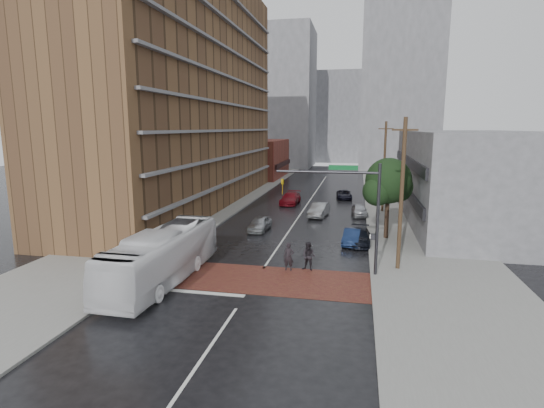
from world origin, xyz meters
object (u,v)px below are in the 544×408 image
at_px(transit_bus, 163,256).
at_px(pedestrian_a, 289,257).
at_px(pedestrian_b, 309,256).
at_px(car_parked_mid, 359,237).
at_px(suv_travel, 344,195).
at_px(car_travel_c, 290,198).
at_px(car_parked_near, 352,237).
at_px(car_parked_far, 359,210).
at_px(car_travel_a, 260,224).
at_px(car_travel_b, 319,210).

xyz_separation_m(transit_bus, pedestrian_a, (7.21, 3.52, -0.67)).
bearing_deg(pedestrian_b, car_parked_mid, 80.02).
bearing_deg(pedestrian_b, transit_bus, -141.25).
bearing_deg(suv_travel, car_travel_c, -146.08).
distance_m(car_parked_near, car_parked_far, 11.47).
bearing_deg(transit_bus, suv_travel, 74.62).
distance_m(pedestrian_b, car_travel_a, 11.50).
height_order(pedestrian_a, car_parked_near, pedestrian_a).
relative_size(pedestrian_a, car_parked_far, 0.48).
xyz_separation_m(pedestrian_a, car_travel_a, (-4.37, 10.29, -0.27)).
bearing_deg(car_travel_b, suv_travel, 87.56).
xyz_separation_m(car_travel_b, car_parked_near, (3.63, -10.24, -0.11)).
bearing_deg(car_parked_mid, transit_bus, -135.63).
distance_m(car_travel_b, car_parked_near, 10.86).
relative_size(pedestrian_b, car_parked_far, 0.49).
relative_size(suv_travel, car_parked_far, 1.05).
distance_m(car_travel_b, car_parked_far, 4.39).
bearing_deg(car_parked_near, transit_bus, -130.95).
height_order(pedestrian_a, car_travel_b, pedestrian_a).
distance_m(car_travel_a, car_parked_near, 8.86).
height_order(pedestrian_a, car_travel_c, pedestrian_a).
bearing_deg(car_parked_far, transit_bus, -123.09).
relative_size(car_travel_a, car_travel_b, 0.89).
relative_size(transit_bus, pedestrian_a, 6.16).
relative_size(pedestrian_a, car_parked_mid, 0.44).
relative_size(car_travel_c, car_parked_mid, 1.15).
bearing_deg(car_travel_c, car_travel_a, -89.13).
bearing_deg(pedestrian_a, pedestrian_b, 12.40).
xyz_separation_m(car_travel_a, car_parked_near, (8.37, -2.92, -0.05)).
xyz_separation_m(pedestrian_b, car_travel_a, (-5.66, 10.00, -0.29)).
bearing_deg(transit_bus, car_parked_far, 63.26).
distance_m(car_travel_a, car_parked_far, 12.37).
bearing_deg(car_parked_near, car_parked_far, 91.94).
relative_size(car_travel_b, suv_travel, 1.07).
bearing_deg(car_parked_mid, car_travel_b, 113.96).
relative_size(car_travel_a, car_parked_mid, 0.91).
bearing_deg(car_travel_b, car_parked_far, 24.18).
distance_m(car_travel_a, car_travel_c, 14.15).
bearing_deg(car_travel_a, transit_bus, -99.03).
xyz_separation_m(transit_bus, pedestrian_b, (8.51, 3.81, -0.66)).
xyz_separation_m(car_travel_a, car_parked_far, (8.95, 8.54, -0.00)).
bearing_deg(pedestrian_b, car_travel_c, 116.51).
bearing_deg(car_travel_a, car_parked_near, -16.63).
relative_size(pedestrian_a, suv_travel, 0.46).
distance_m(car_travel_b, car_parked_mid, 10.97).
bearing_deg(car_travel_c, suv_travel, 42.67).
bearing_deg(car_travel_b, car_parked_near, -62.49).
bearing_deg(transit_bus, car_travel_c, 84.10).
height_order(car_travel_c, car_parked_near, car_travel_c).
relative_size(pedestrian_b, suv_travel, 0.47).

